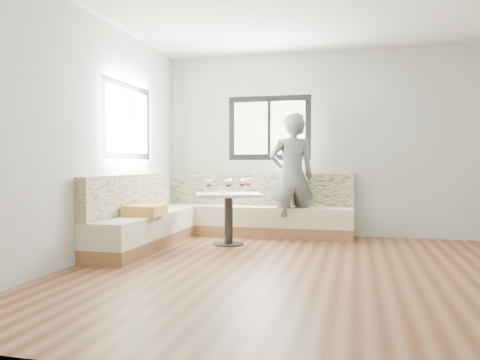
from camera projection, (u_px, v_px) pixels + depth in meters
name	position (u px, v px, depth m)	size (l,w,h in m)	color
room	(305.00, 132.00, 4.76)	(5.01, 5.01, 2.81)	brown
banquette	(210.00, 217.00, 6.66)	(2.90, 2.80, 0.95)	brown
table	(229.00, 206.00, 6.29)	(1.02, 0.92, 0.69)	black
person	(292.00, 176.00, 6.83)	(0.67, 0.44, 1.83)	slate
olive_ramekin	(223.00, 192.00, 6.29)	(0.09, 0.09, 0.04)	white
wine_glass_a	(209.00, 183.00, 6.07)	(0.09, 0.09, 0.20)	white
wine_glass_b	(228.00, 183.00, 6.08)	(0.09, 0.09, 0.20)	white
wine_glass_c	(242.00, 183.00, 6.15)	(0.09, 0.09, 0.20)	white
wine_glass_d	(230.00, 183.00, 6.37)	(0.09, 0.09, 0.20)	white
wine_glass_e	(248.00, 182.00, 6.39)	(0.09, 0.09, 0.20)	white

